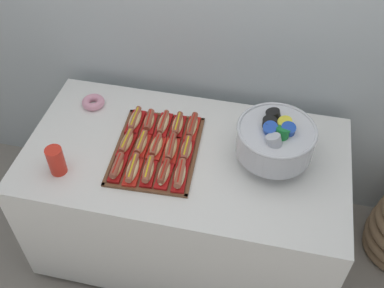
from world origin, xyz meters
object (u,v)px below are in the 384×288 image
object	(u,v)px
buffet_table	(186,199)
hot_dog_5	(127,142)
hot_dog_12	(163,124)
hot_dog_4	(180,175)
hot_dog_0	(117,167)
hot_dog_14	(192,127)
hot_dog_13	(178,125)
hot_dog_9	(186,150)
hot_dog_7	(156,147)
hot_dog_2	(148,171)
hot_dog_1	(133,170)
hot_dog_8	(171,148)
hot_dog_11	(149,122)
punch_bowl	(275,139)
hot_dog_6	(141,144)
cup_stack	(56,161)
serving_tray	(157,151)
hot_dog_3	(164,173)
donut	(93,102)
hot_dog_10	(135,120)

from	to	relation	value
buffet_table	hot_dog_5	bearing A→B (deg)	-175.31
hot_dog_5	hot_dog_12	distance (m)	0.22
buffet_table	hot_dog_4	bearing A→B (deg)	-84.94
hot_dog_0	hot_dog_14	world-z (taller)	hot_dog_0
hot_dog_13	hot_dog_9	bearing A→B (deg)	-62.72
buffet_table	hot_dog_14	bearing A→B (deg)	90.34
hot_dog_7	hot_dog_9	world-z (taller)	hot_dog_9
hot_dog_2	hot_dog_12	xyz separation A→B (m)	(-0.02, 0.33, -0.01)
hot_dog_1	hot_dog_8	xyz separation A→B (m)	(0.14, 0.17, -0.00)
buffet_table	hot_dog_2	distance (m)	0.47
hot_dog_11	hot_dog_13	bearing A→B (deg)	2.84
buffet_table	punch_bowl	xyz separation A→B (m)	(0.42, 0.04, 0.52)
hot_dog_6	cup_stack	xyz separation A→B (m)	(-0.34, -0.22, 0.04)
serving_tray	hot_dog_12	xyz separation A→B (m)	(-0.01, 0.16, 0.03)
serving_tray	punch_bowl	world-z (taller)	punch_bowl
buffet_table	hot_dog_3	size ratio (longest dim) A/B	9.91
hot_dog_5	punch_bowl	world-z (taller)	punch_bowl
hot_dog_5	hot_dog_3	bearing A→B (deg)	-33.42
hot_dog_5	hot_dog_11	distance (m)	0.18
hot_dog_5	hot_dog_6	xyz separation A→B (m)	(0.07, 0.00, 0.00)
hot_dog_2	donut	bearing A→B (deg)	135.94
hot_dog_12	hot_dog_7	bearing A→B (deg)	-87.16
serving_tray	hot_dog_5	size ratio (longest dim) A/B	3.17
cup_stack	donut	size ratio (longest dim) A/B	1.19
hot_dog_3	buffet_table	bearing A→B (deg)	71.49
hot_dog_11	hot_dog_12	bearing A→B (deg)	2.84
serving_tray	cup_stack	world-z (taller)	cup_stack
hot_dog_8	hot_dog_12	bearing A→B (deg)	117.28
buffet_table	hot_dog_3	xyz separation A→B (m)	(-0.06, -0.18, 0.41)
hot_dog_5	hot_dog_11	size ratio (longest dim) A/B	1.09
cup_stack	donut	xyz separation A→B (m)	(-0.01, 0.48, -0.05)
hot_dog_7	hot_dog_13	size ratio (longest dim) A/B	0.90
hot_dog_3	punch_bowl	world-z (taller)	punch_bowl
hot_dog_11	hot_dog_12	xyz separation A→B (m)	(0.07, 0.00, -0.00)
hot_dog_0	punch_bowl	size ratio (longest dim) A/B	0.43
hot_dog_5	hot_dog_11	bearing A→B (deg)	68.39
buffet_table	hot_dog_11	size ratio (longest dim) A/B	10.18
hot_dog_3	hot_dog_7	xyz separation A→B (m)	(-0.08, 0.16, -0.00)
cup_stack	hot_dog_13	bearing A→B (deg)	39.04
hot_dog_0	hot_dog_7	bearing A→B (deg)	50.56
hot_dog_3	punch_bowl	bearing A→B (deg)	24.82
hot_dog_7	cup_stack	xyz separation A→B (m)	(-0.42, -0.22, 0.04)
hot_dog_10	hot_dog_3	bearing A→B (deg)	-52.88
buffet_table	punch_bowl	size ratio (longest dim) A/B	4.35
hot_dog_9	hot_dog_10	xyz separation A→B (m)	(-0.31, 0.15, -0.00)
hot_dog_6	cup_stack	bearing A→B (deg)	-147.24
buffet_table	serving_tray	distance (m)	0.40
hot_dog_8	hot_dog_11	xyz separation A→B (m)	(-0.16, 0.16, 0.00)
hot_dog_7	hot_dog_11	world-z (taller)	hot_dog_11
hot_dog_0	hot_dog_12	world-z (taller)	hot_dog_0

